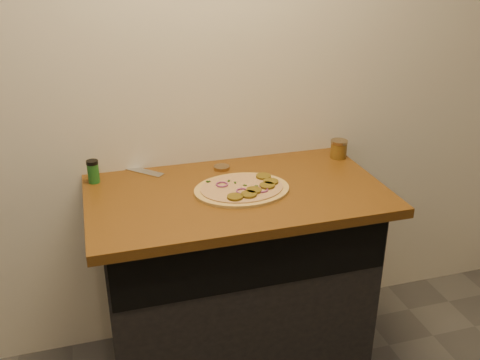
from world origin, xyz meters
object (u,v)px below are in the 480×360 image
object	(u,v)px
pizza	(243,189)
spice_shaker	(93,171)
salsa_jar	(339,149)
chefs_knife	(125,166)

from	to	relation	value
pizza	spice_shaker	world-z (taller)	spice_shaker
pizza	salsa_jar	bearing A→B (deg)	23.04
pizza	chefs_knife	distance (m)	0.58
pizza	spice_shaker	distance (m)	0.63
spice_shaker	salsa_jar	bearing A→B (deg)	-1.61
chefs_knife	salsa_jar	bearing A→B (deg)	-9.16
pizza	chefs_knife	size ratio (longest dim) A/B	1.45
pizza	chefs_knife	world-z (taller)	pizza
salsa_jar	spice_shaker	bearing A→B (deg)	178.39
chefs_knife	salsa_jar	distance (m)	0.98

